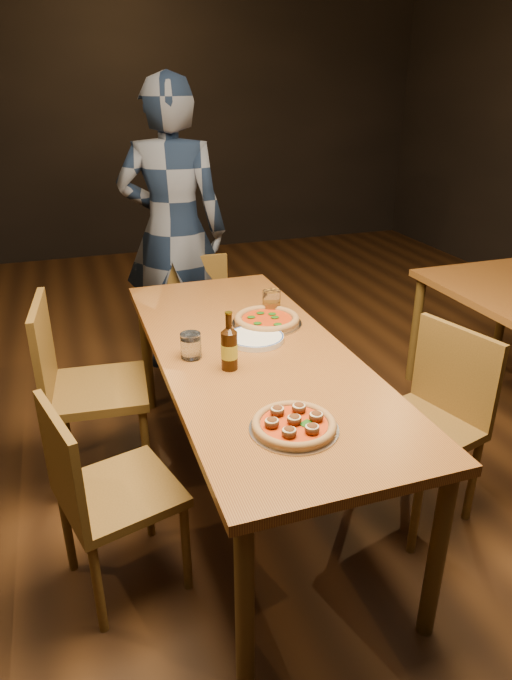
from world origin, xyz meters
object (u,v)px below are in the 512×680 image
object	(u,v)px
pizza_margherita	(267,320)
chair_end	(205,322)
table_main	(252,365)
chair_main_nw	(120,491)
chair_main_e	(419,427)
plate_stack	(256,338)
pizza_meatball	(294,424)
beer_bottle	(229,349)
diner	(174,232)
water_glass	(191,346)
amber_glass	(272,302)
chair_main_sw	(98,388)

from	to	relation	value
pizza_margherita	chair_end	bearing A→B (deg)	96.04
table_main	pizza_margherita	bearing A→B (deg)	58.16
chair_main_nw	chair_end	bearing A→B (deg)	-40.33
chair_main_e	plate_stack	size ratio (longest dim) A/B	3.57
table_main	pizza_margherita	size ratio (longest dim) A/B	5.98
chair_end	pizza_margherita	world-z (taller)	chair_end
pizza_meatball	beer_bottle	xyz separation A→B (m)	(-0.08, 0.50, 0.07)
chair_main_nw	beer_bottle	distance (m)	0.68
chair_main_e	diner	bearing A→B (deg)	-175.03
table_main	plate_stack	size ratio (longest dim) A/B	7.86
pizza_margherita	diner	size ratio (longest dim) A/B	0.18
table_main	water_glass	distance (m)	0.29
beer_bottle	diner	distance (m)	1.61
table_main	diner	bearing A→B (deg)	91.57
table_main	chair_end	distance (m)	1.18
pizza_meatball	diner	world-z (taller)	diner
chair_main_e	plate_stack	xyz separation A→B (m)	(-0.59, 0.46, 0.31)
table_main	pizza_meatball	size ratio (longest dim) A/B	6.63
table_main	pizza_margherita	distance (m)	0.32
table_main	beer_bottle	world-z (taller)	beer_bottle
chair_main_nw	amber_glass	xyz separation A→B (m)	(0.87, 0.75, 0.38)
amber_glass	chair_main_e	bearing A→B (deg)	-62.50
chair_main_nw	chair_main_e	size ratio (longest dim) A/B	0.95
table_main	chair_end	size ratio (longest dim) A/B	2.37
chair_main_sw	pizza_margherita	xyz separation A→B (m)	(0.81, -0.11, 0.28)
chair_main_sw	water_glass	xyz separation A→B (m)	(0.39, -0.35, 0.32)
chair_main_sw	chair_end	size ratio (longest dim) A/B	1.16
chair_main_nw	diner	distance (m)	1.98
chair_main_e	water_glass	distance (m)	1.04
table_main	pizza_meatball	xyz separation A→B (m)	(-0.06, -0.63, 0.09)
chair_end	pizza_margherita	xyz separation A→B (m)	(0.09, -0.89, 0.35)
pizza_margherita	plate_stack	xyz separation A→B (m)	(-0.11, -0.17, -0.01)
pizza_margherita	chair_main_sw	bearing A→B (deg)	172.60
chair_main_nw	amber_glass	size ratio (longest dim) A/B	7.55
pizza_margherita	chair_main_e	bearing A→B (deg)	-53.07
diner	pizza_meatball	bearing A→B (deg)	108.73
plate_stack	beer_bottle	size ratio (longest dim) A/B	1.06
chair_main_sw	plate_stack	size ratio (longest dim) A/B	3.84
chair_main_nw	chair_end	distance (m)	1.66
table_main	water_glass	xyz separation A→B (m)	(-0.27, 0.02, 0.13)
chair_main_sw	chair_end	distance (m)	1.07
water_glass	diner	distance (m)	1.48
pizza_margherita	plate_stack	size ratio (longest dim) A/B	1.32
chair_main_nw	water_glass	distance (m)	0.64
chair_end	pizza_meatball	distance (m)	1.82
chair_main_e	pizza_margherita	world-z (taller)	chair_main_e
chair_end	beer_bottle	size ratio (longest dim) A/B	3.51
water_glass	amber_glass	bearing A→B (deg)	37.26
table_main	amber_glass	bearing A→B (deg)	59.34
chair_main_nw	water_glass	world-z (taller)	chair_main_nw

